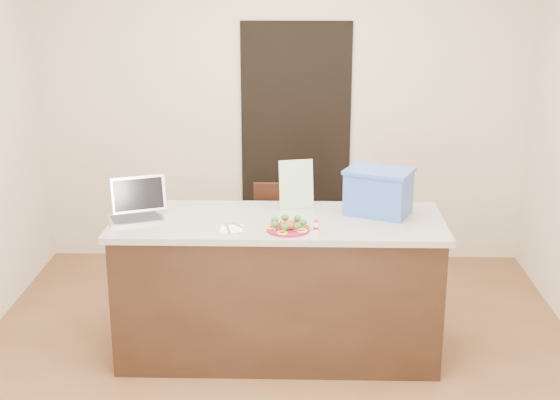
{
  "coord_description": "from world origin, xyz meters",
  "views": [
    {
      "loc": [
        0.13,
        -4.33,
        2.46
      ],
      "look_at": [
        0.01,
        0.2,
        1.06
      ],
      "focal_mm": 50.0,
      "sensor_mm": 36.0,
      "label": 1
    }
  ],
  "objects_px": {
    "chair": "(281,239)",
    "yogurt_bottle": "(316,227)",
    "napkin": "(232,229)",
    "plate": "(288,229)",
    "island": "(278,287)",
    "laptop": "(137,207)",
    "blue_box": "(378,191)"
  },
  "relations": [
    {
      "from": "plate",
      "to": "chair",
      "type": "xyz_separation_m",
      "value": [
        -0.07,
        0.96,
        -0.41
      ]
    },
    {
      "from": "plate",
      "to": "yogurt_bottle",
      "type": "bearing_deg",
      "value": -4.38
    },
    {
      "from": "island",
      "to": "laptop",
      "type": "relative_size",
      "value": 5.1
    },
    {
      "from": "yogurt_bottle",
      "to": "napkin",
      "type": "bearing_deg",
      "value": 177.14
    },
    {
      "from": "laptop",
      "to": "chair",
      "type": "height_order",
      "value": "laptop"
    },
    {
      "from": "chair",
      "to": "yogurt_bottle",
      "type": "bearing_deg",
      "value": -76.46
    },
    {
      "from": "napkin",
      "to": "laptop",
      "type": "height_order",
      "value": "laptop"
    },
    {
      "from": "island",
      "to": "napkin",
      "type": "distance_m",
      "value": 0.57
    },
    {
      "from": "plate",
      "to": "chair",
      "type": "height_order",
      "value": "plate"
    },
    {
      "from": "island",
      "to": "chair",
      "type": "relative_size",
      "value": 2.26
    },
    {
      "from": "napkin",
      "to": "yogurt_bottle",
      "type": "relative_size",
      "value": 2.02
    },
    {
      "from": "island",
      "to": "blue_box",
      "type": "bearing_deg",
      "value": 11.44
    },
    {
      "from": "yogurt_bottle",
      "to": "chair",
      "type": "bearing_deg",
      "value": 103.44
    },
    {
      "from": "blue_box",
      "to": "chair",
      "type": "xyz_separation_m",
      "value": [
        -0.63,
        0.62,
        -0.55
      ]
    },
    {
      "from": "napkin",
      "to": "yogurt_bottle",
      "type": "height_order",
      "value": "yogurt_bottle"
    },
    {
      "from": "island",
      "to": "yogurt_bottle",
      "type": "height_order",
      "value": "yogurt_bottle"
    },
    {
      "from": "island",
      "to": "plate",
      "type": "relative_size",
      "value": 7.91
    },
    {
      "from": "laptop",
      "to": "yogurt_bottle",
      "type": "bearing_deg",
      "value": -34.32
    },
    {
      "from": "island",
      "to": "yogurt_bottle",
      "type": "distance_m",
      "value": 0.58
    },
    {
      "from": "yogurt_bottle",
      "to": "chair",
      "type": "distance_m",
      "value": 1.09
    },
    {
      "from": "laptop",
      "to": "island",
      "type": "bearing_deg",
      "value": -23.48
    },
    {
      "from": "yogurt_bottle",
      "to": "laptop",
      "type": "relative_size",
      "value": 0.17
    },
    {
      "from": "napkin",
      "to": "laptop",
      "type": "distance_m",
      "value": 0.65
    },
    {
      "from": "napkin",
      "to": "chair",
      "type": "distance_m",
      "value": 1.06
    },
    {
      "from": "island",
      "to": "laptop",
      "type": "distance_m",
      "value": 1.02
    },
    {
      "from": "plate",
      "to": "napkin",
      "type": "distance_m",
      "value": 0.34
    },
    {
      "from": "island",
      "to": "yogurt_bottle",
      "type": "bearing_deg",
      "value": -43.56
    },
    {
      "from": "plate",
      "to": "blue_box",
      "type": "height_order",
      "value": "blue_box"
    },
    {
      "from": "napkin",
      "to": "plate",
      "type": "bearing_deg",
      "value": -2.12
    },
    {
      "from": "yogurt_bottle",
      "to": "chair",
      "type": "xyz_separation_m",
      "value": [
        -0.23,
        0.97,
        -0.43
      ]
    },
    {
      "from": "island",
      "to": "plate",
      "type": "xyz_separation_m",
      "value": [
        0.07,
        -0.21,
        0.47
      ]
    },
    {
      "from": "island",
      "to": "napkin",
      "type": "bearing_deg",
      "value": -144.14
    }
  ]
}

